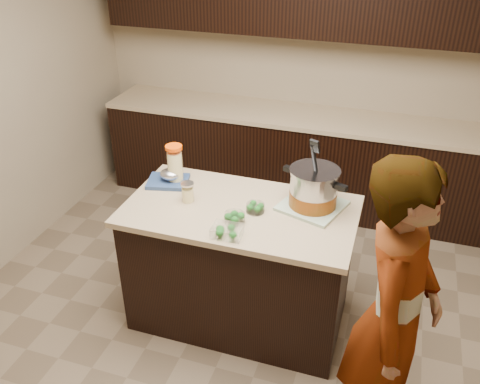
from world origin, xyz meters
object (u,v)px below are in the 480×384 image
object	(u,v)px
lemonade_pitcher	(175,166)
stock_pot	(313,190)
island	(240,265)
person	(393,318)

from	to	relation	value
lemonade_pitcher	stock_pot	bearing A→B (deg)	-1.32
stock_pot	lemonade_pitcher	world-z (taller)	stock_pot
island	lemonade_pitcher	size ratio (longest dim) A/B	5.30
island	person	distance (m)	1.24
island	stock_pot	bearing A→B (deg)	20.31
stock_pot	person	xyz separation A→B (m)	(0.55, -0.81, -0.17)
lemonade_pitcher	person	bearing A→B (deg)	-28.89
island	stock_pot	world-z (taller)	stock_pot
island	lemonade_pitcher	world-z (taller)	lemonade_pitcher
stock_pot	island	bearing A→B (deg)	-139.08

